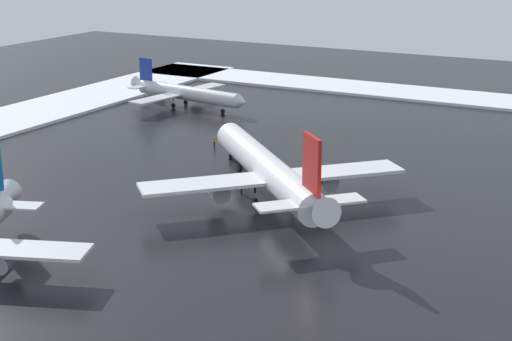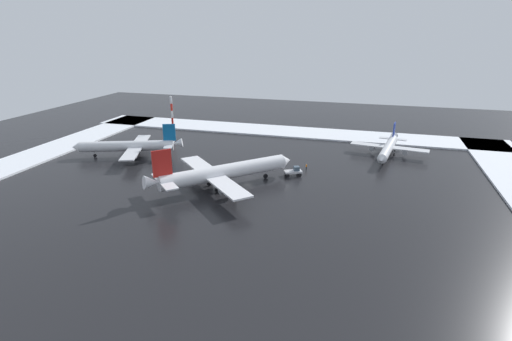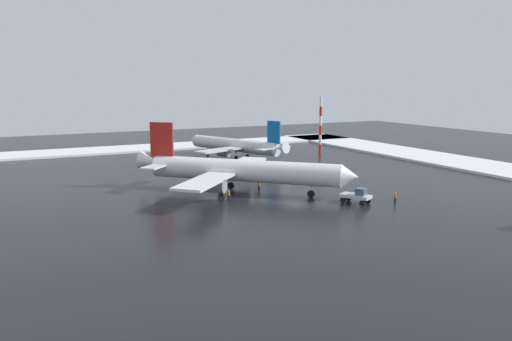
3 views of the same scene
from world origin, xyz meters
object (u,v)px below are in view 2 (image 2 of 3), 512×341
at_px(ground_crew_near_tug, 227,178).
at_px(antenna_mast, 172,118).
at_px(airplane_parked_portside, 388,148).
at_px(pushback_tug, 294,171).
at_px(ground_crew_by_nose_gear, 306,166).
at_px(ground_crew_beside_wing, 235,191).
at_px(airplane_foreground_jet, 222,172).
at_px(airplane_parked_starboard, 130,146).

relative_size(ground_crew_near_tug, antenna_mast, 0.12).
bearing_deg(airplane_parked_portside, pushback_tug, -35.17).
distance_m(airplane_parked_portside, ground_crew_by_nose_gear, 29.01).
xyz_separation_m(ground_crew_beside_wing, antenna_mast, (37.49, -42.53, 6.41)).
distance_m(airplane_foreground_jet, pushback_tug, 20.16).
height_order(airplane_parked_portside, ground_crew_beside_wing, airplane_parked_portside).
xyz_separation_m(airplane_parked_portside, antenna_mast, (72.23, -1.13, 4.65)).
distance_m(airplane_parked_starboard, antenna_mast, 23.33).
height_order(airplane_foreground_jet, ground_crew_beside_wing, airplane_foreground_jet).
height_order(pushback_tug, antenna_mast, antenna_mast).
distance_m(airplane_parked_portside, ground_crew_near_tug, 51.85).
distance_m(airplane_foreground_jet, antenna_mast, 50.81).
xyz_separation_m(airplane_foreground_jet, ground_crew_by_nose_gear, (-17.71, -18.31, -2.84)).
height_order(airplane_foreground_jet, antenna_mast, antenna_mast).
bearing_deg(ground_crew_near_tug, pushback_tug, 106.74).
relative_size(airplane_parked_starboard, airplane_parked_portside, 1.14).
distance_m(ground_crew_by_nose_gear, ground_crew_near_tug, 22.87).
relative_size(airplane_foreground_jet, airplane_parked_starboard, 0.97).
bearing_deg(airplane_parked_portside, antenna_mast, -81.70).
height_order(airplane_parked_portside, pushback_tug, airplane_parked_portside).
xyz_separation_m(airplane_parked_starboard, ground_crew_beside_wing, (-40.26, 19.74, -2.25)).
bearing_deg(antenna_mast, airplane_foreground_jet, 130.37).
relative_size(pushback_tug, ground_crew_beside_wing, 2.98).
bearing_deg(ground_crew_beside_wing, antenna_mast, 4.08).
bearing_deg(antenna_mast, pushback_tug, 151.86).
distance_m(pushback_tug, ground_crew_beside_wing, 19.88).
bearing_deg(airplane_parked_portside, ground_crew_beside_wing, -30.81).
xyz_separation_m(airplane_foreground_jet, ground_crew_near_tug, (-0.05, -3.77, -2.84)).
bearing_deg(ground_crew_by_nose_gear, ground_crew_beside_wing, 83.34).
xyz_separation_m(ground_crew_by_nose_gear, antenna_mast, (50.54, -20.31, 6.41)).
relative_size(airplane_parked_starboard, ground_crew_beside_wing, 18.50).
height_order(airplane_parked_starboard, airplane_parked_portside, airplane_parked_starboard).
bearing_deg(antenna_mast, ground_crew_by_nose_gear, 158.11).
bearing_deg(antenna_mast, airplane_parked_portside, 179.10).
distance_m(ground_crew_near_tug, ground_crew_beside_wing, 8.96).
xyz_separation_m(airplane_parked_portside, pushback_tug, (24.08, 24.62, -1.45)).
bearing_deg(ground_crew_beside_wing, airplane_parked_portside, -77.32).
distance_m(ground_crew_by_nose_gear, ground_crew_beside_wing, 25.77).
xyz_separation_m(airplane_parked_portside, ground_crew_beside_wing, (34.74, 41.40, -1.76)).
distance_m(airplane_foreground_jet, airplane_parked_portside, 54.40).
relative_size(airplane_foreground_jet, ground_crew_beside_wing, 17.88).
distance_m(pushback_tug, ground_crew_by_nose_gear, 5.95).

